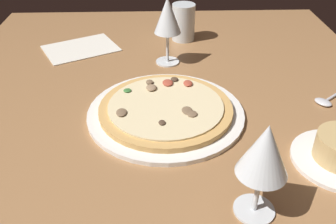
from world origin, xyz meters
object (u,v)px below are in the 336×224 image
at_px(spoon, 325,101).
at_px(paper_menu, 81,48).
at_px(water_glass, 183,24).
at_px(pizza_main, 166,110).
at_px(wine_glass_near, 264,153).
at_px(wine_glass_far, 168,17).

bearing_deg(spoon, paper_menu, -117.65).
height_order(water_glass, spoon, water_glass).
height_order(pizza_main, wine_glass_near, wine_glass_near).
height_order(wine_glass_far, spoon, wine_glass_far).
relative_size(wine_glass_near, water_glass, 1.51).
bearing_deg(wine_glass_far, pizza_main, -2.82).
xyz_separation_m(water_glass, paper_menu, (0.06, -0.31, -0.05)).
distance_m(wine_glass_far, water_glass, 0.19).
bearing_deg(wine_glass_near, paper_menu, -149.43).
relative_size(wine_glass_far, paper_menu, 0.90).
xyz_separation_m(wine_glass_far, spoon, (0.22, 0.35, -0.12)).
height_order(pizza_main, wine_glass_far, wine_glass_far).
bearing_deg(water_glass, wine_glass_near, 5.32).
relative_size(pizza_main, water_glass, 3.09).
distance_m(pizza_main, wine_glass_far, 0.28).
relative_size(wine_glass_far, spoon, 2.10).
xyz_separation_m(wine_glass_near, paper_menu, (-0.63, -0.37, -0.12)).
bearing_deg(paper_menu, water_glass, 73.96).
bearing_deg(pizza_main, wine_glass_far, 177.18).
bearing_deg(pizza_main, water_glass, 170.96).
distance_m(pizza_main, paper_menu, 0.43).
bearing_deg(paper_menu, wine_glass_near, 2.96).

